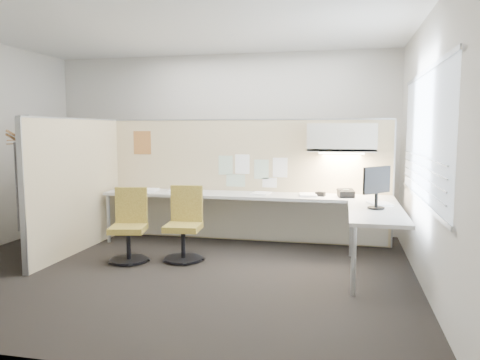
% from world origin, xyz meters
% --- Properties ---
extents(floor, '(5.50, 4.50, 0.01)m').
position_xyz_m(floor, '(0.00, 0.00, -0.01)').
color(floor, black).
rests_on(floor, ground).
extents(ceiling, '(5.50, 4.50, 0.01)m').
position_xyz_m(ceiling, '(0.00, 0.00, 2.80)').
color(ceiling, white).
rests_on(ceiling, wall_back).
extents(wall_back, '(5.50, 0.02, 2.80)m').
position_xyz_m(wall_back, '(0.00, 2.25, 1.40)').
color(wall_back, beige).
rests_on(wall_back, ground).
extents(wall_front, '(5.50, 0.02, 2.80)m').
position_xyz_m(wall_front, '(0.00, -2.25, 1.40)').
color(wall_front, beige).
rests_on(wall_front, ground).
extents(wall_right, '(0.02, 4.50, 2.80)m').
position_xyz_m(wall_right, '(2.75, 0.00, 1.40)').
color(wall_right, beige).
rests_on(wall_right, ground).
extents(window_pane, '(0.01, 2.80, 1.30)m').
position_xyz_m(window_pane, '(2.73, 0.00, 1.55)').
color(window_pane, '#ACB9C8').
rests_on(window_pane, wall_right).
extents(partition_back, '(4.10, 0.06, 1.75)m').
position_xyz_m(partition_back, '(0.55, 1.60, 0.88)').
color(partition_back, beige).
rests_on(partition_back, floor).
extents(partition_left, '(0.06, 2.20, 1.75)m').
position_xyz_m(partition_left, '(-1.50, 0.50, 0.88)').
color(partition_left, beige).
rests_on(partition_left, floor).
extents(desk, '(4.00, 2.07, 0.73)m').
position_xyz_m(desk, '(0.93, 1.13, 0.60)').
color(desk, beige).
rests_on(desk, floor).
extents(overhead_bin, '(0.90, 0.36, 0.38)m').
position_xyz_m(overhead_bin, '(1.90, 1.39, 1.51)').
color(overhead_bin, beige).
rests_on(overhead_bin, partition_back).
extents(task_light_strip, '(0.60, 0.06, 0.02)m').
position_xyz_m(task_light_strip, '(1.90, 1.39, 1.30)').
color(task_light_strip, '#FFEABF').
rests_on(task_light_strip, overhead_bin).
extents(pinned_papers, '(1.01, 0.00, 0.47)m').
position_xyz_m(pinned_papers, '(0.63, 1.57, 1.03)').
color(pinned_papers, '#8CBF8C').
rests_on(pinned_papers, partition_back).
extents(poster, '(0.28, 0.00, 0.35)m').
position_xyz_m(poster, '(-1.05, 1.57, 1.42)').
color(poster, orange).
rests_on(poster, partition_back).
extents(chair_left, '(0.49, 0.51, 0.89)m').
position_xyz_m(chair_left, '(-0.63, 0.21, 0.41)').
color(chair_left, black).
rests_on(chair_left, floor).
extents(chair_right, '(0.48, 0.49, 0.90)m').
position_xyz_m(chair_right, '(0.01, 0.41, 0.42)').
color(chair_right, black).
rests_on(chair_right, floor).
extents(monitor, '(0.32, 0.36, 0.48)m').
position_xyz_m(monitor, '(2.30, 0.37, 1.01)').
color(monitor, black).
rests_on(monitor, desk).
extents(phone, '(0.25, 0.23, 0.12)m').
position_xyz_m(phone, '(1.97, 1.24, 0.78)').
color(phone, black).
rests_on(phone, desk).
extents(stapler, '(0.14, 0.06, 0.05)m').
position_xyz_m(stapler, '(1.63, 1.30, 0.76)').
color(stapler, black).
rests_on(stapler, desk).
extents(tape_dispenser, '(0.11, 0.09, 0.06)m').
position_xyz_m(tape_dispenser, '(1.64, 1.26, 0.76)').
color(tape_dispenser, black).
rests_on(tape_dispenser, desk).
extents(coat_hook, '(0.18, 0.43, 1.29)m').
position_xyz_m(coat_hook, '(-1.58, -0.50, 1.43)').
color(coat_hook, silver).
rests_on(coat_hook, partition_left).
extents(paper_stack_0, '(0.27, 0.33, 0.03)m').
position_xyz_m(paper_stack_0, '(-0.81, 1.24, 0.75)').
color(paper_stack_0, white).
rests_on(paper_stack_0, desk).
extents(paper_stack_1, '(0.23, 0.30, 0.02)m').
position_xyz_m(paper_stack_1, '(-0.38, 1.26, 0.74)').
color(paper_stack_1, white).
rests_on(paper_stack_1, desk).
extents(paper_stack_2, '(0.26, 0.32, 0.02)m').
position_xyz_m(paper_stack_2, '(0.82, 1.32, 0.74)').
color(paper_stack_2, white).
rests_on(paper_stack_2, desk).
extents(paper_stack_3, '(0.26, 0.33, 0.03)m').
position_xyz_m(paper_stack_3, '(1.47, 1.27, 0.74)').
color(paper_stack_3, white).
rests_on(paper_stack_3, desk).
extents(paper_stack_4, '(0.31, 0.35, 0.02)m').
position_xyz_m(paper_stack_4, '(2.36, 0.70, 0.74)').
color(paper_stack_4, white).
rests_on(paper_stack_4, desk).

